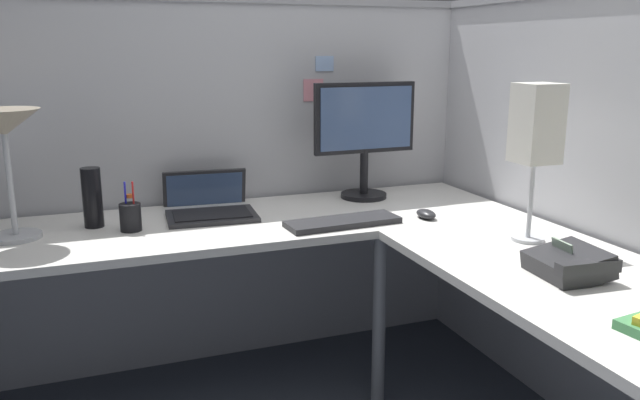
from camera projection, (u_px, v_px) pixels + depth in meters
name	position (u px, v px, depth m)	size (l,w,h in m)	color
cubicle_wall_back	(201.00, 184.00, 2.77)	(2.57, 0.12, 1.58)	#B2B2B7
cubicle_wall_right	(626.00, 223.00, 2.16)	(0.12, 2.37, 1.58)	#B2B2B7
desk	(323.00, 284.00, 2.05)	(2.35, 2.15, 0.73)	silver
monitor	(365.00, 131.00, 2.74)	(0.46, 0.20, 0.50)	black
laptop	(209.00, 206.00, 2.55)	(0.37, 0.40, 0.22)	#232326
keyboard	(343.00, 222.00, 2.37)	(0.43, 0.14, 0.02)	#232326
computer_mouse	(426.00, 214.00, 2.46)	(0.06, 0.10, 0.03)	#232326
desk_lamp_dome	(4.00, 134.00, 2.12)	(0.24, 0.24, 0.44)	#B7BABF
pen_cup	(130.00, 216.00, 2.29)	(0.08, 0.08, 0.18)	black
thermos_flask	(92.00, 198.00, 2.32)	(0.07, 0.07, 0.22)	black
office_phone	(570.00, 264.00, 1.83)	(0.21, 0.22, 0.11)	#232326
desk_lamp_paper	(536.00, 128.00, 2.09)	(0.13, 0.13, 0.53)	#B7BABF
pinned_note_leftmost	(313.00, 90.00, 2.80)	(0.09, 0.00, 0.10)	pink
pinned_note_middle	(325.00, 64.00, 2.79)	(0.08, 0.00, 0.06)	#99B7E5
pinned_note_rightmost	(343.00, 93.00, 2.86)	(0.06, 0.00, 0.07)	#99B7E5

